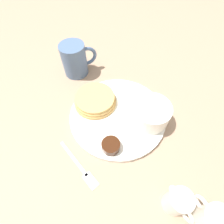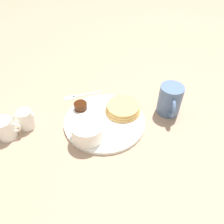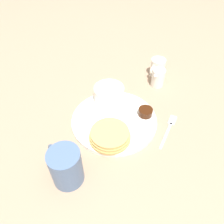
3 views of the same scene
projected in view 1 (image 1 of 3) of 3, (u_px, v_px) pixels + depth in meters
The scene contains 10 objects.
ground_plane at pixel (118, 116), 0.49m from camera, with size 4.00×4.00×0.00m, color #9E7F66.
plate at pixel (118, 115), 0.49m from camera, with size 0.27×0.27×0.01m.
pancake_stack at pixel (94, 101), 0.49m from camera, with size 0.12×0.12×0.03m.
bowl at pixel (151, 113), 0.45m from camera, with size 0.10×0.10×0.06m.
syrup_cup at pixel (111, 146), 0.42m from camera, with size 0.05×0.05×0.02m.
butter_ramekin at pixel (153, 121), 0.45m from camera, with size 0.05×0.05×0.04m.
coffee_mug at pixel (75, 59), 0.55m from camera, with size 0.10×0.09×0.10m.
creamer_pitcher_near at pixel (177, 202), 0.34m from camera, with size 0.05×0.06×0.07m.
creamer_pitcher_far at pixel (212, 220), 0.32m from camera, with size 0.06×0.07×0.07m.
fork at pixel (82, 169), 0.41m from camera, with size 0.05×0.14×0.00m.
Camera 1 is at (0.23, 0.13, 0.42)m, focal length 28.00 mm.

